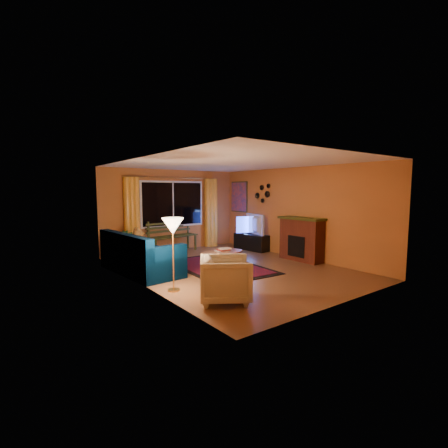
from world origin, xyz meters
TOP-DOWN VIEW (x-y plane):
  - floor at (0.00, 0.00)m, footprint 4.50×6.00m
  - ceiling at (0.00, 0.00)m, footprint 4.50×6.00m
  - wall_back at (0.00, 3.01)m, footprint 4.50×0.02m
  - wall_left at (-2.26, 0.00)m, footprint 0.02×6.00m
  - wall_right at (2.26, 0.00)m, footprint 0.02×6.00m
  - window at (0.00, 2.94)m, footprint 2.00×0.02m
  - curtain_rod at (0.00, 2.90)m, footprint 3.20×0.03m
  - curtain_left at (-1.35, 2.88)m, footprint 0.36×0.36m
  - curtain_right at (1.35, 2.88)m, footprint 0.36×0.36m
  - bench at (-0.15, 2.71)m, footprint 1.66×0.68m
  - potted_plant at (-1.78, 2.25)m, footprint 0.49×0.49m
  - sofa at (-1.87, 0.97)m, footprint 1.19×2.36m
  - dog at (-1.82, 1.49)m, footprint 0.44×0.52m
  - armchair at (-1.49, -1.77)m, footprint 1.09×1.11m
  - floor_lamp at (-1.93, -0.73)m, footprint 0.28×0.28m
  - rug at (-0.16, 0.31)m, footprint 1.94×2.92m
  - coffee_table at (-0.16, 0.16)m, footprint 1.20×1.20m
  - tv_console at (2.00, 1.55)m, footprint 0.51×1.23m
  - television at (2.00, 1.55)m, footprint 0.39×1.10m
  - fireplace at (2.05, -0.40)m, footprint 0.40×1.20m
  - mirror_cluster at (2.21, 1.30)m, footprint 0.06×0.60m
  - painting at (2.22, 2.45)m, footprint 0.04×0.76m

SIDE VIEW (x-z plane):
  - floor at x=0.00m, z-range -0.02..0.00m
  - rug at x=-0.16m, z-range 0.00..0.02m
  - coffee_table at x=-0.16m, z-range 0.00..0.41m
  - bench at x=-0.15m, z-range 0.00..0.48m
  - tv_console at x=2.00m, z-range 0.00..0.50m
  - potted_plant at x=-1.78m, z-range 0.00..0.81m
  - armchair at x=-1.49m, z-range 0.00..0.85m
  - sofa at x=-1.87m, z-range 0.00..0.92m
  - fireplace at x=2.05m, z-range 0.00..1.10m
  - floor_lamp at x=-1.93m, z-range 0.00..1.36m
  - dog at x=-1.82m, z-range 0.46..0.94m
  - television at x=2.00m, z-range 0.50..1.13m
  - curtain_left at x=-1.35m, z-range 0.00..2.24m
  - curtain_right at x=1.35m, z-range 0.00..2.24m
  - wall_back at x=0.00m, z-range 0.00..2.50m
  - wall_left at x=-2.26m, z-range 0.00..2.50m
  - wall_right at x=2.26m, z-range 0.00..2.50m
  - window at x=0.00m, z-range 0.80..2.10m
  - painting at x=2.22m, z-range 1.17..2.13m
  - mirror_cluster at x=2.21m, z-range 1.52..2.08m
  - curtain_rod at x=0.00m, z-range 2.23..2.27m
  - ceiling at x=0.00m, z-range 2.50..2.52m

